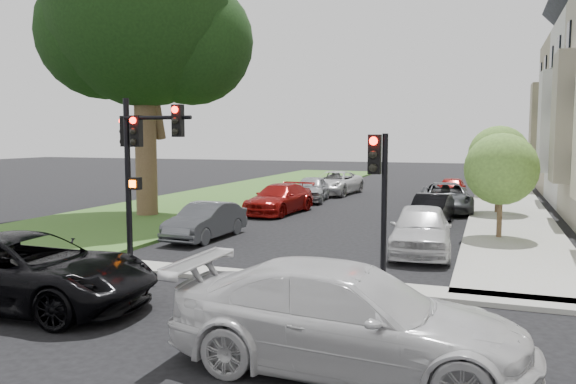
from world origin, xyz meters
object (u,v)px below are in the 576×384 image
(car_parked_6, at_px, (279,199))
(car_parked_3, at_px, (452,189))
(car_cross_near, at_px, (26,271))
(car_parked_5, at_px, (206,221))
(eucalyptus, at_px, (141,13))
(small_tree_c, at_px, (497,154))
(car_cross_far, at_px, (348,318))
(car_parked_7, at_px, (311,189))
(car_parked_2, at_px, (446,197))
(car_parked_1, at_px, (431,210))
(small_tree_b, at_px, (499,156))
(small_tree_a, at_px, (501,169))
(traffic_signal_main, at_px, (139,151))
(traffic_signal_secondary, at_px, (379,181))
(car_parked_0, at_px, (421,229))
(car_parked_8, at_px, (335,183))

(car_parked_6, bearing_deg, car_parked_3, 55.74)
(car_cross_near, relative_size, car_parked_5, 1.45)
(car_parked_5, bearing_deg, eucalyptus, 144.56)
(small_tree_c, distance_m, car_cross_far, 28.05)
(car_parked_5, bearing_deg, car_parked_6, 91.49)
(small_tree_c, height_order, car_cross_far, small_tree_c)
(eucalyptus, bearing_deg, car_parked_3, 42.95)
(car_parked_7, bearing_deg, car_parked_2, -23.08)
(car_cross_near, height_order, car_parked_2, car_cross_near)
(car_parked_1, bearing_deg, small_tree_b, 63.36)
(small_tree_a, height_order, car_parked_2, small_tree_a)
(car_parked_5, relative_size, car_parked_7, 0.93)
(car_parked_6, bearing_deg, eucalyptus, -143.36)
(car_cross_far, bearing_deg, car_parked_3, 0.94)
(small_tree_a, relative_size, car_parked_1, 0.98)
(small_tree_c, height_order, car_parked_7, small_tree_c)
(small_tree_a, bearing_deg, car_parked_6, 158.26)
(small_tree_b, bearing_deg, car_parked_2, 174.09)
(eucalyptus, distance_m, traffic_signal_main, 11.87)
(car_parked_1, bearing_deg, traffic_signal_secondary, -86.57)
(car_parked_3, bearing_deg, traffic_signal_secondary, -91.51)
(car_parked_7, bearing_deg, car_parked_1, -50.31)
(traffic_signal_main, distance_m, car_cross_near, 4.78)
(car_parked_1, relative_size, car_parked_2, 0.76)
(small_tree_b, height_order, small_tree_c, small_tree_b)
(small_tree_c, distance_m, car_parked_2, 8.41)
(traffic_signal_main, height_order, car_parked_0, traffic_signal_main)
(car_parked_0, bearing_deg, car_parked_3, 85.81)
(small_tree_a, bearing_deg, car_parked_3, 100.81)
(car_cross_far, xyz_separation_m, car_parked_7, (-7.51, 22.01, -0.11))
(car_parked_5, relative_size, car_parked_6, 0.82)
(eucalyptus, height_order, car_cross_far, eucalyptus)
(small_tree_c, xyz_separation_m, car_cross_near, (-9.78, -27.04, -1.84))
(small_tree_b, xyz_separation_m, car_parked_8, (-9.70, 6.46, -2.06))
(small_tree_b, xyz_separation_m, traffic_signal_main, (-9.63, -14.88, 0.48))
(car_parked_3, bearing_deg, traffic_signal_main, -109.58)
(small_tree_b, relative_size, car_parked_6, 0.87)
(traffic_signal_main, distance_m, car_parked_7, 17.28)
(small_tree_b, height_order, traffic_signal_main, traffic_signal_main)
(car_cross_far, distance_m, car_parked_8, 27.26)
(car_parked_5, distance_m, car_parked_7, 12.58)
(car_parked_6, bearing_deg, car_cross_far, -59.80)
(car_cross_near, height_order, car_parked_6, car_cross_near)
(car_parked_2, bearing_deg, car_cross_near, -118.18)
(car_parked_5, height_order, car_parked_6, car_parked_6)
(car_parked_0, height_order, car_parked_2, car_parked_0)
(traffic_signal_secondary, bearing_deg, car_cross_far, -84.74)
(small_tree_a, bearing_deg, car_cross_far, -100.74)
(eucalyptus, bearing_deg, car_parked_2, 26.87)
(eucalyptus, xyz_separation_m, traffic_signal_main, (5.64, -8.60, -5.92))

